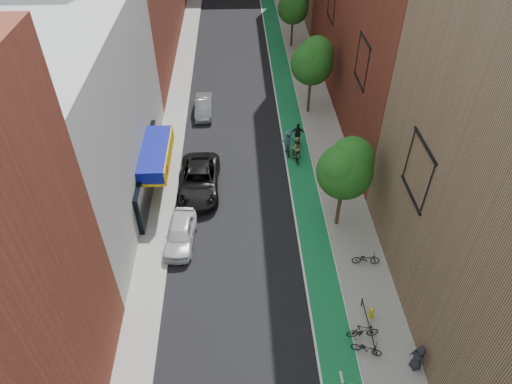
{
  "coord_description": "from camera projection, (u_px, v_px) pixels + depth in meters",
  "views": [
    {
      "loc": [
        -0.6,
        -10.8,
        21.03
      ],
      "look_at": [
        0.46,
        11.74,
        1.5
      ],
      "focal_mm": 32.0,
      "sensor_mm": 36.0,
      "label": 1
    }
  ],
  "objects": [
    {
      "name": "tree_far",
      "position": [
        294.0,
        6.0,
        47.92
      ],
      "size": [
        3.3,
        3.25,
        6.21
      ],
      "color": "#332619",
      "rests_on": "ground"
    },
    {
      "name": "ground",
      "position": [
        258.0,
        375.0,
        21.94
      ],
      "size": [
        160.0,
        160.0,
        0.0
      ],
      "primitive_type": "plane",
      "color": "black",
      "rests_on": "ground"
    },
    {
      "name": "parked_bike_far",
      "position": [
        366.0,
        259.0,
        26.73
      ],
      "size": [
        1.68,
        0.71,
        0.86
      ],
      "primitive_type": "imported",
      "rotation": [
        0.0,
        0.0,
        1.49
      ],
      "color": "black",
      "rests_on": "sidewalk_right"
    },
    {
      "name": "tree_near",
      "position": [
        346.0,
        168.0,
        26.67
      ],
      "size": [
        3.4,
        3.36,
        6.42
      ],
      "color": "#332619",
      "rests_on": "ground"
    },
    {
      "name": "cyclist_lane_far",
      "position": [
        288.0,
        143.0,
        34.97
      ],
      "size": [
        1.2,
        1.58,
        2.13
      ],
      "rotation": [
        0.0,
        0.0,
        3.22
      ],
      "color": "black",
      "rests_on": "ground"
    },
    {
      "name": "tree_mid",
      "position": [
        313.0,
        60.0,
        37.09
      ],
      "size": [
        3.55,
        3.53,
        6.74
      ],
      "color": "#332619",
      "rests_on": "ground"
    },
    {
      "name": "bike_lane",
      "position": [
        287.0,
        101.0,
        41.72
      ],
      "size": [
        2.0,
        68.0,
        0.01
      ],
      "primitive_type": "cube",
      "color": "#126737",
      "rests_on": "ground"
    },
    {
      "name": "sidewalk_left",
      "position": [
        178.0,
        103.0,
        41.32
      ],
      "size": [
        2.0,
        68.0,
        0.15
      ],
      "primitive_type": "cube",
      "color": "gray",
      "rests_on": "ground"
    },
    {
      "name": "parked_car_silver",
      "position": [
        204.0,
        106.0,
        39.74
      ],
      "size": [
        1.49,
        4.14,
        1.36
      ],
      "primitive_type": "imported",
      "rotation": [
        0.0,
        0.0,
        0.01
      ],
      "color": "gray",
      "rests_on": "ground"
    },
    {
      "name": "cyclist_lane_mid",
      "position": [
        298.0,
        139.0,
        35.76
      ],
      "size": [
        1.1,
        1.98,
        2.14
      ],
      "rotation": [
        0.0,
        0.0,
        3.02
      ],
      "color": "black",
      "rests_on": "ground"
    },
    {
      "name": "parked_car_black",
      "position": [
        199.0,
        180.0,
        31.84
      ],
      "size": [
        2.81,
        5.98,
        1.65
      ],
      "primitive_type": "imported",
      "rotation": [
        0.0,
        0.0,
        -0.01
      ],
      "color": "black",
      "rests_on": "ground"
    },
    {
      "name": "building_left_white",
      "position": [
        70.0,
        119.0,
        28.2
      ],
      "size": [
        8.0,
        20.0,
        12.0
      ],
      "primitive_type": "cube",
      "color": "silver",
      "rests_on": "ground"
    },
    {
      "name": "pedestrian",
      "position": [
        418.0,
        358.0,
        21.58
      ],
      "size": [
        0.74,
        0.92,
        1.63
      ],
      "primitive_type": "imported",
      "rotation": [
        0.0,
        0.0,
        -1.25
      ],
      "color": "#212129",
      "rests_on": "sidewalk_right"
    },
    {
      "name": "parked_car_white",
      "position": [
        180.0,
        233.0,
        28.09
      ],
      "size": [
        1.97,
        4.32,
        1.44
      ],
      "primitive_type": "imported",
      "rotation": [
        0.0,
        0.0,
        -0.07
      ],
      "color": "silver",
      "rests_on": "ground"
    },
    {
      "name": "parked_bike_mid",
      "position": [
        363.0,
        331.0,
        23.01
      ],
      "size": [
        1.69,
        0.53,
        1.0
      ],
      "primitive_type": "imported",
      "rotation": [
        0.0,
        0.0,
        1.6
      ],
      "color": "black",
      "rests_on": "sidewalk_right"
    },
    {
      "name": "sidewalk_right",
      "position": [
        315.0,
        100.0,
        41.76
      ],
      "size": [
        3.0,
        68.0,
        0.15
      ],
      "primitive_type": "cube",
      "color": "gray",
      "rests_on": "ground"
    },
    {
      "name": "parked_bike_near",
      "position": [
        367.0,
        348.0,
        22.41
      ],
      "size": [
        1.63,
        1.03,
        0.81
      ],
      "primitive_type": "imported",
      "rotation": [
        0.0,
        0.0,
        1.22
      ],
      "color": "black",
      "rests_on": "sidewalk_right"
    },
    {
      "name": "fire_hydrant",
      "position": [
        371.0,
        312.0,
        23.98
      ],
      "size": [
        0.26,
        0.26,
        0.74
      ],
      "color": "yellow",
      "rests_on": "sidewalk_right"
    },
    {
      "name": "cyclist_lane_near",
      "position": [
        296.0,
        151.0,
        34.32
      ],
      "size": [
        0.95,
        1.64,
        2.08
      ],
      "rotation": [
        0.0,
        0.0,
        3.34
      ],
      "color": "black",
      "rests_on": "ground"
    }
  ]
}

